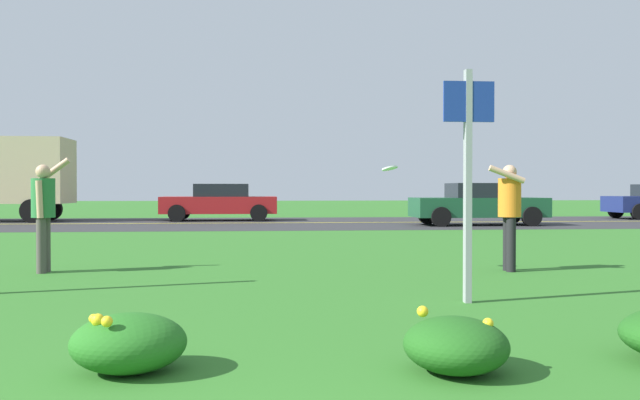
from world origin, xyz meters
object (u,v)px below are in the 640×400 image
person_thrower_green_shirt (44,208)px  sign_post_by_roadside (468,162)px  car_red_center_right (220,202)px  person_catcher_orange_shirt (509,207)px  frisbee_white (390,168)px  car_dark_green_center_left (479,204)px

person_thrower_green_shirt → sign_post_by_roadside: bearing=-30.1°
person_thrower_green_shirt → car_red_center_right: bearing=84.2°
sign_post_by_roadside → person_catcher_orange_shirt: size_ratio=1.58×
sign_post_by_roadside → car_red_center_right: 20.00m
person_thrower_green_shirt → person_catcher_orange_shirt: (6.96, -0.46, -0.00)m
frisbee_white → car_red_center_right: (-3.48, 16.79, -0.82)m
sign_post_by_roadside → person_thrower_green_shirt: (-5.45, 3.16, -0.58)m
frisbee_white → person_catcher_orange_shirt: bearing=-4.1°
sign_post_by_roadside → car_dark_green_center_left: size_ratio=0.56×
car_red_center_right → frisbee_white: bearing=-78.3°
car_dark_green_center_left → car_red_center_right: (-9.08, 4.21, 0.00)m
person_thrower_green_shirt → frisbee_white: person_thrower_green_shirt is taller
frisbee_white → sign_post_by_roadside: bearing=-84.0°
person_thrower_green_shirt → car_dark_green_center_left: (10.75, 12.25, -0.23)m
frisbee_white → car_red_center_right: 17.17m
frisbee_white → car_dark_green_center_left: frisbee_white is taller
person_catcher_orange_shirt → frisbee_white: size_ratio=6.44×
person_catcher_orange_shirt → frisbee_white: 1.90m
person_catcher_orange_shirt → frisbee_white: (-1.81, 0.13, 0.59)m
person_thrower_green_shirt → frisbee_white: bearing=-3.6°
sign_post_by_roadside → person_thrower_green_shirt: sign_post_by_roadside is taller
sign_post_by_roadside → person_thrower_green_shirt: bearing=149.9°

